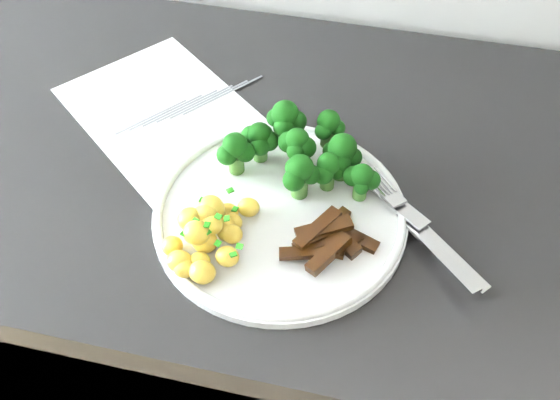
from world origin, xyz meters
TOP-DOWN VIEW (x-y plane):
  - counter at (0.14, 1.67)m, footprint 2.37×0.59m
  - recipe_paper at (-0.10, 1.72)m, footprint 0.34×0.33m
  - plate at (0.09, 1.58)m, footprint 0.29×0.29m
  - broccoli at (0.10, 1.65)m, footprint 0.19×0.12m
  - potatoes at (0.03, 1.53)m, footprint 0.09×0.12m
  - beef_strips at (0.15, 1.55)m, footprint 0.10×0.10m
  - fork at (0.25, 1.58)m, footprint 0.14×0.15m
  - knife at (0.26, 1.58)m, footprint 0.17×0.15m

SIDE VIEW (x-z plane):
  - counter at x=0.14m, z-range 0.00..0.89m
  - recipe_paper at x=-0.10m, z-range 0.89..0.89m
  - plate at x=0.09m, z-range 0.89..0.91m
  - knife at x=0.26m, z-range 0.89..0.91m
  - fork at x=0.25m, z-range 0.90..0.92m
  - beef_strips at x=0.15m, z-range 0.90..0.92m
  - potatoes at x=0.03m, z-range 0.90..0.94m
  - broccoli at x=0.10m, z-range 0.90..0.97m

